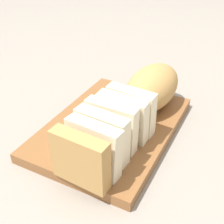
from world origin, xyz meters
name	(u,v)px	position (x,y,z in m)	size (l,w,h in m)	color
ground_plane	(112,131)	(0.00, 0.00, 0.00)	(3.00, 3.00, 0.00)	gray
cutting_board	(112,127)	(0.00, 0.00, 0.01)	(0.36, 0.26, 0.02)	brown
bread_loaf	(134,105)	(-0.02, 0.04, 0.07)	(0.40, 0.12, 0.10)	tan
bread_knife	(98,110)	(-0.02, -0.05, 0.03)	(0.26, 0.11, 0.02)	silver
crumb_near_knife	(136,116)	(-0.05, 0.04, 0.02)	(0.01, 0.01, 0.01)	#A8753D
crumb_near_loaf	(130,134)	(0.02, 0.05, 0.03)	(0.01, 0.01, 0.01)	#A8753D
crumb_stray_left	(108,108)	(-0.05, -0.03, 0.03)	(0.01, 0.01, 0.01)	#A8753D
crumb_stray_right	(99,114)	(-0.02, -0.04, 0.03)	(0.01, 0.01, 0.01)	#A8753D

